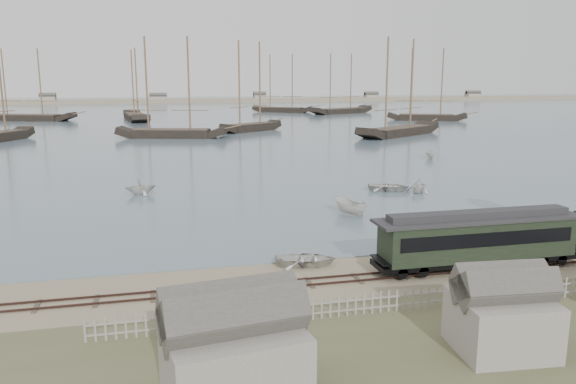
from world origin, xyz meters
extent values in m
plane|color=tan|center=(0.00, 0.00, 0.00)|extent=(600.00, 600.00, 0.00)
cube|color=#4C5E6C|center=(0.00, 170.00, 0.03)|extent=(600.00, 336.00, 0.06)
cube|color=#37221E|center=(0.00, -2.50, 0.10)|extent=(120.00, 0.08, 0.12)
cube|color=#37221E|center=(0.00, -1.50, 0.10)|extent=(120.00, 0.08, 0.12)
cube|color=#42372A|center=(0.00, -2.00, 0.03)|extent=(120.00, 1.80, 0.06)
cube|color=tan|center=(0.00, 250.00, 0.00)|extent=(500.00, 20.00, 1.80)
cube|color=black|center=(6.95, -2.00, 0.69)|extent=(13.47, 2.21, 0.34)
cube|color=black|center=(6.95, -2.00, 2.04)|extent=(12.51, 2.41, 2.41)
cube|color=black|center=(6.95, -3.22, 2.28)|extent=(11.55, 0.06, 0.87)
cube|color=black|center=(6.95, -0.78, 2.28)|extent=(11.55, 0.06, 0.87)
cube|color=#2C2C2E|center=(6.95, -2.00, 3.29)|extent=(13.47, 2.60, 0.17)
cube|color=#2C2C2E|center=(6.95, -2.00, 3.58)|extent=(12.03, 1.15, 0.43)
imported|color=silver|center=(-3.34, 1.18, 0.41)|extent=(3.56, 4.43, 0.82)
imported|color=silver|center=(-14.16, 26.66, 0.87)|extent=(3.29, 3.61, 1.63)
imported|color=silver|center=(3.89, 13.21, 0.77)|extent=(3.88, 2.87, 1.41)
imported|color=silver|center=(11.60, 22.47, 0.51)|extent=(4.70, 5.29, 0.90)
imported|color=silver|center=(14.22, 20.79, 0.82)|extent=(3.75, 3.82, 1.53)
imported|color=silver|center=(27.31, 43.58, 0.67)|extent=(3.37, 1.85, 1.23)
camera|label=1|loc=(-12.50, -32.22, 11.90)|focal=35.00mm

